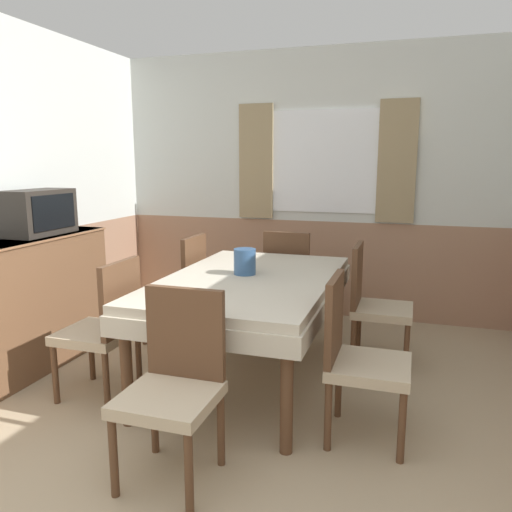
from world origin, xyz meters
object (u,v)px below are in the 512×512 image
chair_right_far (373,301)px  chair_left_near (105,325)px  chair_head_near (175,380)px  vase (245,262)px  sideboard (25,303)px  chair_head_window (289,276)px  dining_table (250,291)px  chair_right_near (357,354)px  tv (39,212)px  chair_left_far (181,285)px

chair_right_far → chair_left_near: bearing=-55.5°
chair_head_near → vase: (-0.06, 1.23, 0.35)m
sideboard → chair_head_near: bearing=-26.8°
chair_head_window → chair_left_near: bearing=-115.2°
chair_head_near → vase: vase is taller
chair_left_near → dining_table: bearing=-55.5°
chair_right_near → sideboard: size_ratio=0.64×
chair_right_far → tv: 2.62m
tv → dining_table: bearing=4.2°
dining_table → vase: 0.21m
chair_right_near → sideboard: sideboard is taller
dining_table → chair_head_window: 1.17m
chair_head_near → tv: tv is taller
dining_table → chair_right_near: size_ratio=2.02×
chair_left_near → tv: tv is taller
chair_right_far → chair_head_window: same height
chair_right_near → chair_head_near: 1.01m
dining_table → chair_left_near: 0.99m
chair_right_near → chair_head_near: bearing=-53.1°
chair_right_far → chair_right_near: size_ratio=1.00×
chair_head_near → dining_table: bearing=-90.0°
chair_head_window → tv: tv is taller
chair_left_far → chair_left_near: (0.00, -1.11, 0.00)m
chair_left_near → tv: size_ratio=1.68×
chair_head_near → vase: size_ratio=5.04×
dining_table → chair_head_window: chair_head_window is taller
chair_head_near → chair_left_near: 1.01m
dining_table → chair_right_near: chair_right_near is taller
chair_right_far → chair_right_near: bearing=0.0°
dining_table → chair_head_near: 1.17m
dining_table → chair_head_near: (-0.00, -1.16, -0.15)m
sideboard → chair_head_window: bearing=42.1°
chair_right_near → chair_left_near: 1.61m
chair_left_far → tv: bearing=129.1°
tv → sideboard: bearing=-91.9°
dining_table → chair_right_near: 0.99m
chair_head_window → tv: (-1.64, -1.28, 0.67)m
chair_right_near → vase: vase is taller
chair_left_far → chair_left_near: size_ratio=1.00×
chair_head_window → vase: (-0.06, -1.09, 0.35)m
tv → vase: bearing=6.9°
dining_table → chair_right_far: size_ratio=2.02×
dining_table → tv: size_ratio=3.40×
vase → tv: bearing=-173.1°
sideboard → chair_right_far: bearing=19.8°
dining_table → chair_right_near: bearing=-34.5°
chair_left_far → chair_head_near: bearing=-154.8°
chair_right_near → vase: (-0.87, 0.62, 0.35)m
dining_table → chair_left_near: bearing=-145.5°
sideboard → vase: bearing=14.1°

